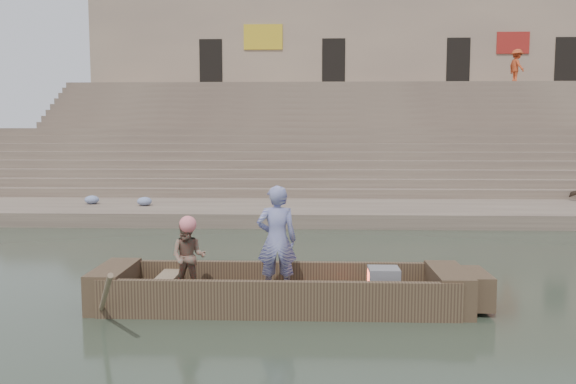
# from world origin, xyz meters

# --- Properties ---
(ground) EXTENTS (120.00, 120.00, 0.00)m
(ground) POSITION_xyz_m (0.00, 0.00, 0.00)
(ground) COLOR #2C3729
(ground) RESTS_ON ground
(lower_landing) EXTENTS (32.00, 4.00, 0.40)m
(lower_landing) POSITION_xyz_m (0.00, 8.00, 0.20)
(lower_landing) COLOR gray
(lower_landing) RESTS_ON ground
(mid_landing) EXTENTS (32.00, 3.00, 2.80)m
(mid_landing) POSITION_xyz_m (0.00, 15.50, 1.40)
(mid_landing) COLOR gray
(mid_landing) RESTS_ON ground
(upper_landing) EXTENTS (32.00, 3.00, 5.20)m
(upper_landing) POSITION_xyz_m (0.00, 22.50, 2.60)
(upper_landing) COLOR gray
(upper_landing) RESTS_ON ground
(ghat_steps) EXTENTS (32.00, 11.00, 5.20)m
(ghat_steps) POSITION_xyz_m (0.00, 17.19, 1.80)
(ghat_steps) COLOR gray
(ghat_steps) RESTS_ON ground
(building_wall) EXTENTS (32.00, 5.07, 11.20)m
(building_wall) POSITION_xyz_m (0.00, 26.50, 5.60)
(building_wall) COLOR tan
(building_wall) RESTS_ON ground
(main_rowboat) EXTENTS (5.00, 1.30, 0.22)m
(main_rowboat) POSITION_xyz_m (-3.78, -1.13, 0.11)
(main_rowboat) COLOR brown
(main_rowboat) RESTS_ON ground
(rowboat_trim) EXTENTS (6.04, 2.63, 1.79)m
(rowboat_trim) POSITION_xyz_m (-3.57, -1.13, 0.31)
(rowboat_trim) COLOR brown
(rowboat_trim) RESTS_ON ground
(standing_man) EXTENTS (0.63, 0.44, 1.65)m
(standing_man) POSITION_xyz_m (-3.82, -1.18, 1.04)
(standing_man) COLOR navy
(standing_man) RESTS_ON main_rowboat
(rowing_man) EXTENTS (0.56, 0.44, 1.12)m
(rowing_man) POSITION_xyz_m (-5.15, -1.22, 0.78)
(rowing_man) COLOR #287A5D
(rowing_man) RESTS_ON main_rowboat
(television) EXTENTS (0.46, 0.42, 0.40)m
(television) POSITION_xyz_m (-2.22, -1.13, 0.42)
(television) COLOR slate
(television) RESTS_ON main_rowboat
(pedestrian) EXTENTS (0.90, 1.28, 1.81)m
(pedestrian) POSITION_xyz_m (7.63, 22.17, 6.10)
(pedestrian) COLOR #BC441F
(pedestrian) RESTS_ON upper_landing
(cloth_bundles) EXTENTS (17.65, 1.77, 0.26)m
(cloth_bundles) POSITION_xyz_m (-3.84, 7.61, 0.53)
(cloth_bundles) COLOR #3F5999
(cloth_bundles) RESTS_ON lower_landing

